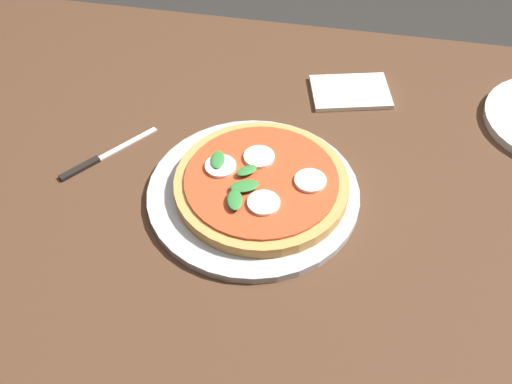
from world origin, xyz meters
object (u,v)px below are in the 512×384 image
(serving_tray, at_px, (256,194))
(pizza, at_px, (261,184))
(dining_table, at_px, (257,231))
(knife, at_px, (97,159))
(napkin, at_px, (350,92))

(serving_tray, relative_size, pizza, 1.22)
(dining_table, height_order, knife, knife)
(serving_tray, distance_m, pizza, 0.02)
(dining_table, relative_size, napkin, 9.90)
(pizza, height_order, knife, pizza)
(dining_table, relative_size, pizza, 5.16)
(pizza, bearing_deg, serving_tray, 40.19)
(serving_tray, relative_size, knife, 2.17)
(knife, bearing_deg, serving_tray, 173.70)
(dining_table, bearing_deg, knife, 0.36)
(napkin, bearing_deg, dining_table, 63.11)
(dining_table, relative_size, serving_tray, 4.22)
(pizza, bearing_deg, napkin, -112.74)
(dining_table, height_order, napkin, napkin)
(napkin, height_order, knife, napkin)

